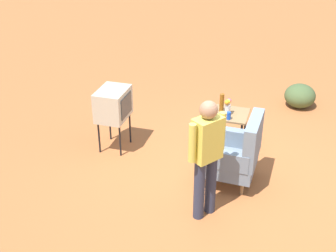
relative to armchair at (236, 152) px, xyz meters
The scene contains 9 objects.
ground_plane 0.53m from the armchair, 147.43° to the right, with size 60.00×60.00×0.00m, color #AD6033.
armchair is the anchor object (origin of this frame).
side_table 0.93m from the armchair, 164.39° to the right, with size 0.56×0.56×0.65m.
tv_on_stand 2.09m from the armchair, 101.20° to the right, with size 0.60×0.46×1.03m.
person_standing 0.98m from the armchair, 16.82° to the right, with size 0.48×0.39×1.64m.
bottle_tall_amber 1.05m from the armchair, 156.44° to the right, with size 0.07×0.07×0.30m, color brown.
soda_can_blue 0.76m from the armchair, 160.64° to the right, with size 0.07×0.07×0.12m, color blue.
flower_vase 0.93m from the armchair, 160.77° to the right, with size 0.15×0.10×0.27m.
shrub_near 2.99m from the armchair, 164.86° to the left, with size 0.59×0.59×0.46m, color #475B33.
Camera 1 is at (5.64, 0.77, 3.87)m, focal length 48.51 mm.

